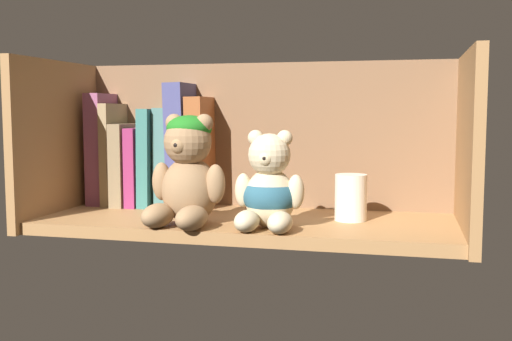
# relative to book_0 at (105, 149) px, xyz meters

# --- Properties ---
(shelf_board) EXTENTS (0.69, 0.26, 0.02)m
(shelf_board) POSITION_rel_book_0_xyz_m (0.32, -0.11, -0.12)
(shelf_board) COLOR #9E7042
(shelf_board) RESTS_ON ground
(shelf_back_panel) EXTENTS (0.72, 0.01, 0.29)m
(shelf_back_panel) POSITION_rel_book_0_xyz_m (0.32, 0.03, 0.02)
(shelf_back_panel) COLOR brown
(shelf_back_panel) RESTS_ON ground
(shelf_side_panel_left) EXTENTS (0.02, 0.29, 0.29)m
(shelf_side_panel_left) POSITION_rel_book_0_xyz_m (-0.04, -0.11, 0.02)
(shelf_side_panel_left) COLOR #9E7042
(shelf_side_panel_left) RESTS_ON ground
(shelf_side_panel_right) EXTENTS (0.02, 0.29, 0.29)m
(shelf_side_panel_right) POSITION_rel_book_0_xyz_m (0.67, -0.11, 0.02)
(shelf_side_panel_right) COLOR #9E7042
(shelf_side_panel_right) RESTS_ON ground
(book_0) EXTENTS (0.03, 0.11, 0.22)m
(book_0) POSITION_rel_book_0_xyz_m (0.00, 0.00, 0.00)
(book_0) COLOR #8A4868
(book_0) RESTS_ON shelf_board
(book_1) EXTENTS (0.02, 0.13, 0.20)m
(book_1) POSITION_rel_book_0_xyz_m (0.03, 0.00, -0.01)
(book_1) COLOR #8F7651
(book_1) RESTS_ON shelf_board
(book_2) EXTENTS (0.03, 0.14, 0.16)m
(book_2) POSITION_rel_book_0_xyz_m (0.05, 0.00, -0.03)
(book_2) COLOR olive
(book_2) RESTS_ON shelf_board
(book_3) EXTENTS (0.02, 0.13, 0.15)m
(book_3) POSITION_rel_book_0_xyz_m (0.08, 0.00, -0.03)
(book_3) COLOR #8B2958
(book_3) RESTS_ON shelf_board
(book_4) EXTENTS (0.03, 0.12, 0.19)m
(book_4) POSITION_rel_book_0_xyz_m (0.10, 0.00, -0.01)
(book_4) COLOR #336E67
(book_4) RESTS_ON shelf_board
(book_5) EXTENTS (0.03, 0.09, 0.19)m
(book_5) POSITION_rel_book_0_xyz_m (0.13, 0.00, -0.01)
(book_5) COLOR #45716C
(book_5) RESTS_ON shelf_board
(book_6) EXTENTS (0.04, 0.12, 0.23)m
(book_6) POSITION_rel_book_0_xyz_m (0.17, 0.00, 0.01)
(book_6) COLOR #404277
(book_6) RESTS_ON shelf_board
(book_7) EXTENTS (0.04, 0.12, 0.21)m
(book_7) POSITION_rel_book_0_xyz_m (0.20, 0.00, -0.00)
(book_7) COLOR #99522A
(book_7) RESTS_ON shelf_board
(teddy_bear_larger) EXTENTS (0.13, 0.14, 0.18)m
(teddy_bear_larger) POSITION_rel_book_0_xyz_m (0.24, -0.18, -0.02)
(teddy_bear_larger) COLOR #93704C
(teddy_bear_larger) RESTS_ON shelf_board
(teddy_bear_smaller) EXTENTS (0.11, 0.11, 0.15)m
(teddy_bear_smaller) POSITION_rel_book_0_xyz_m (0.37, -0.18, -0.05)
(teddy_bear_smaller) COLOR beige
(teddy_bear_smaller) RESTS_ON shelf_board
(pillar_candle) EXTENTS (0.05, 0.05, 0.08)m
(pillar_candle) POSITION_rel_book_0_xyz_m (0.49, -0.08, -0.07)
(pillar_candle) COLOR silver
(pillar_candle) RESTS_ON shelf_board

